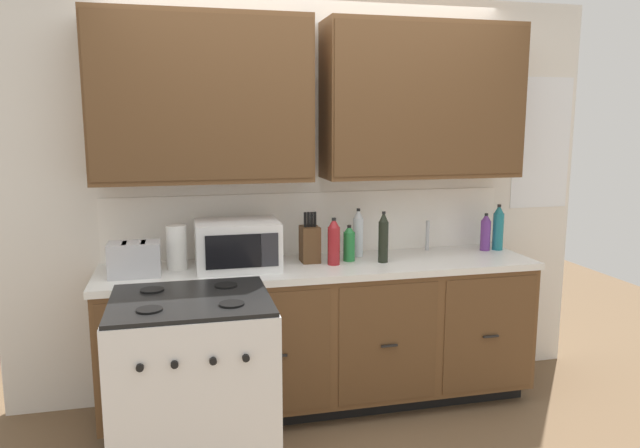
{
  "coord_description": "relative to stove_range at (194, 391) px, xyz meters",
  "views": [
    {
      "loc": [
        -0.83,
        -3.12,
        1.76
      ],
      "look_at": [
        -0.02,
        0.27,
        1.16
      ],
      "focal_mm": 33.46,
      "sensor_mm": 36.0,
      "label": 1
    }
  ],
  "objects": [
    {
      "name": "bottle_red",
      "position": [
        0.86,
        0.59,
        0.58
      ],
      "size": [
        0.07,
        0.07,
        0.29
      ],
      "color": "maroon",
      "rests_on": "counter_run"
    },
    {
      "name": "stove_range",
      "position": [
        0.0,
        0.0,
        0.0
      ],
      "size": [
        0.76,
        0.68,
        0.95
      ],
      "color": "white",
      "rests_on": "ground_plane"
    },
    {
      "name": "counter_run",
      "position": [
        0.8,
        0.63,
        -0.0
      ],
      "size": [
        2.63,
        0.64,
        0.91
      ],
      "color": "black",
      "rests_on": "ground_plane"
    },
    {
      "name": "sink_faucet",
      "position": [
        1.57,
        0.84,
        0.54
      ],
      "size": [
        0.02,
        0.02,
        0.2
      ],
      "primitive_type": "cylinder",
      "color": "#B2B5BA",
      "rests_on": "counter_run"
    },
    {
      "name": "wall_unit",
      "position": [
        0.8,
        0.83,
        1.19
      ],
      "size": [
        3.8,
        0.4,
        2.55
      ],
      "color": "white",
      "rests_on": "ground_plane"
    },
    {
      "name": "bottle_dark",
      "position": [
        1.17,
        0.58,
        0.6
      ],
      "size": [
        0.06,
        0.06,
        0.31
      ],
      "color": "black",
      "rests_on": "counter_run"
    },
    {
      "name": "ground_plane",
      "position": [
        0.8,
        0.33,
        -0.47
      ],
      "size": [
        8.0,
        8.0,
        0.0
      ],
      "primitive_type": "plane",
      "color": "brown"
    },
    {
      "name": "bottle_teal",
      "position": [
        2.04,
        0.75,
        0.59
      ],
      "size": [
        0.07,
        0.07,
        0.31
      ],
      "color": "#1E707A",
      "rests_on": "counter_run"
    },
    {
      "name": "bottle_green",
      "position": [
        0.98,
        0.66,
        0.55
      ],
      "size": [
        0.07,
        0.07,
        0.22
      ],
      "color": "#237A38",
      "rests_on": "counter_run"
    },
    {
      "name": "paper_towel_roll",
      "position": [
        -0.06,
        0.7,
        0.57
      ],
      "size": [
        0.12,
        0.12,
        0.26
      ],
      "primitive_type": "cylinder",
      "color": "white",
      "rests_on": "counter_run"
    },
    {
      "name": "toaster",
      "position": [
        -0.29,
        0.59,
        0.54
      ],
      "size": [
        0.28,
        0.18,
        0.19
      ],
      "color": "#B7B7BC",
      "rests_on": "counter_run"
    },
    {
      "name": "bottle_violet",
      "position": [
        1.95,
        0.75,
        0.56
      ],
      "size": [
        0.07,
        0.07,
        0.25
      ],
      "color": "#663384",
      "rests_on": "counter_run"
    },
    {
      "name": "knife_block",
      "position": [
        0.74,
        0.7,
        0.56
      ],
      "size": [
        0.11,
        0.14,
        0.31
      ],
      "color": "#52361E",
      "rests_on": "counter_run"
    },
    {
      "name": "microwave",
      "position": [
        0.29,
        0.64,
        0.58
      ],
      "size": [
        0.48,
        0.37,
        0.28
      ],
      "color": "white",
      "rests_on": "counter_run"
    },
    {
      "name": "bottle_clear",
      "position": [
        1.07,
        0.78,
        0.59
      ],
      "size": [
        0.06,
        0.06,
        0.31
      ],
      "color": "silver",
      "rests_on": "counter_run"
    }
  ]
}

